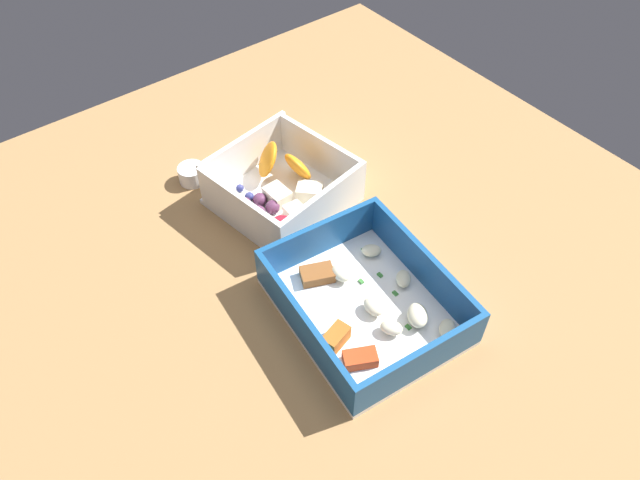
{
  "coord_description": "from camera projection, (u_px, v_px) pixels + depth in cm",
  "views": [
    {
      "loc": [
        -35.61,
        27.23,
        53.12
      ],
      "look_at": [
        -1.08,
        0.57,
        4.0
      ],
      "focal_mm": 33.73,
      "sensor_mm": 36.0,
      "label": 1
    }
  ],
  "objects": [
    {
      "name": "fruit_bowl",
      "position": [
        282.0,
        189.0,
        0.71
      ],
      "size": [
        16.21,
        16.09,
        5.9
      ],
      "rotation": [
        0.0,
        0.0,
        0.17
      ],
      "color": "white",
      "rests_on": "table_surface"
    },
    {
      "name": "table_surface",
      "position": [
        318.0,
        250.0,
        0.69
      ],
      "size": [
        80.0,
        80.0,
        2.0
      ],
      "primitive_type": "cube",
      "color": "#9E7547",
      "rests_on": "ground"
    },
    {
      "name": "paper_cup_liner",
      "position": [
        192.0,
        174.0,
        0.74
      ],
      "size": [
        3.27,
        3.27,
        2.15
      ],
      "primitive_type": "cylinder",
      "color": "white",
      "rests_on": "table_surface"
    },
    {
      "name": "pasta_container",
      "position": [
        366.0,
        303.0,
        0.61
      ],
      "size": [
        19.88,
        16.92,
        5.11
      ],
      "rotation": [
        0.0,
        0.0,
        -0.11
      ],
      "color": "white",
      "rests_on": "table_surface"
    }
  ]
}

